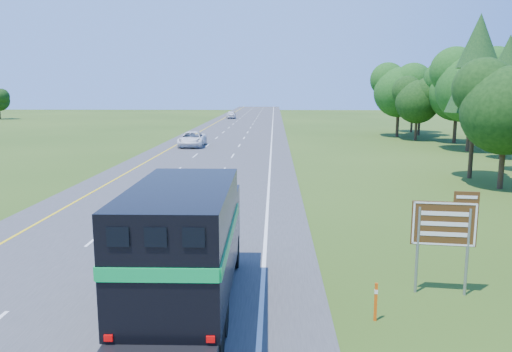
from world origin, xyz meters
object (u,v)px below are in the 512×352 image
object	(u,v)px
far_car	(231,115)
exit_sign	(445,228)
white_suv	(192,139)
horse_truck	(186,242)

from	to	relation	value
far_car	exit_sign	bearing A→B (deg)	-83.94
white_suv	exit_sign	world-z (taller)	exit_sign
far_car	horse_truck	bearing A→B (deg)	-88.59
far_car	exit_sign	size ratio (longest dim) A/B	1.46
far_car	exit_sign	distance (m)	97.06
horse_truck	white_suv	xyz separation A→B (m)	(-6.75, 41.94, -1.19)
far_car	exit_sign	xyz separation A→B (m)	(14.91, -95.90, 1.29)
horse_truck	exit_sign	distance (m)	7.92
horse_truck	white_suv	world-z (taller)	horse_truck
horse_truck	exit_sign	xyz separation A→B (m)	(7.79, 1.40, 0.10)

